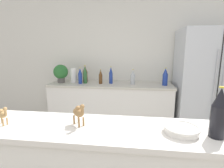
# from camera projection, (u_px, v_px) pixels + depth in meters

# --- Properties ---
(wall_back) EXTENTS (8.00, 0.06, 2.55)m
(wall_back) POSITION_uv_depth(u_px,v_px,m) (127.00, 60.00, 3.22)
(wall_back) COLOR silver
(wall_back) RESTS_ON ground_plane
(back_counter) EXTENTS (2.07, 0.63, 0.89)m
(back_counter) POSITION_uv_depth(u_px,v_px,m) (111.00, 108.00, 3.09)
(back_counter) COLOR white
(back_counter) RESTS_ON ground_plane
(refrigerator) EXTENTS (0.94, 0.71, 1.77)m
(refrigerator) POSITION_uv_depth(u_px,v_px,m) (207.00, 87.00, 2.75)
(refrigerator) COLOR silver
(refrigerator) RESTS_ON ground_plane
(potted_plant) EXTENTS (0.25, 0.25, 0.32)m
(potted_plant) POSITION_uv_depth(u_px,v_px,m) (61.00, 72.00, 3.03)
(potted_plant) COLOR #595451
(potted_plant) RESTS_ON back_counter
(paper_towel_roll) EXTENTS (0.11, 0.11, 0.25)m
(paper_towel_roll) POSITION_uv_depth(u_px,v_px,m) (74.00, 75.00, 3.06)
(paper_towel_roll) COLOR white
(paper_towel_roll) RESTS_ON back_counter
(back_bottle_0) EXTENTS (0.08, 0.08, 0.29)m
(back_bottle_0) POSITION_uv_depth(u_px,v_px,m) (165.00, 77.00, 2.80)
(back_bottle_0) COLOR navy
(back_bottle_0) RESTS_ON back_counter
(back_bottle_1) EXTENTS (0.08, 0.08, 0.30)m
(back_bottle_1) POSITION_uv_depth(u_px,v_px,m) (85.00, 74.00, 3.10)
(back_bottle_1) COLOR brown
(back_bottle_1) RESTS_ON back_counter
(back_bottle_2) EXTENTS (0.07, 0.07, 0.27)m
(back_bottle_2) POSITION_uv_depth(u_px,v_px,m) (80.00, 76.00, 2.95)
(back_bottle_2) COLOR navy
(back_bottle_2) RESTS_ON back_counter
(back_bottle_3) EXTENTS (0.06, 0.06, 0.29)m
(back_bottle_3) POSITION_uv_depth(u_px,v_px,m) (111.00, 75.00, 2.96)
(back_bottle_3) COLOR navy
(back_bottle_3) RESTS_ON back_counter
(back_bottle_4) EXTENTS (0.07, 0.07, 0.25)m
(back_bottle_4) POSITION_uv_depth(u_px,v_px,m) (133.00, 77.00, 2.88)
(back_bottle_4) COLOR #B2B7BC
(back_bottle_4) RESTS_ON back_counter
(back_bottle_5) EXTENTS (0.06, 0.06, 0.25)m
(back_bottle_5) POSITION_uv_depth(u_px,v_px,m) (101.00, 77.00, 2.95)
(back_bottle_5) COLOR brown
(back_bottle_5) RESTS_ON back_counter
(back_bottle_6) EXTENTS (0.07, 0.07, 0.30)m
(back_bottle_6) POSITION_uv_depth(u_px,v_px,m) (85.00, 75.00, 2.98)
(back_bottle_6) COLOR #2D6033
(back_bottle_6) RESTS_ON back_counter
(wine_bottle) EXTENTS (0.09, 0.09, 0.31)m
(wine_bottle) POSITION_uv_depth(u_px,v_px,m) (219.00, 114.00, 1.01)
(wine_bottle) COLOR black
(wine_bottle) RESTS_ON bar_counter
(fruit_bowl) EXTENTS (0.22, 0.22, 0.05)m
(fruit_bowl) POSITION_uv_depth(u_px,v_px,m) (182.00, 129.00, 1.08)
(fruit_bowl) COLOR white
(fruit_bowl) RESTS_ON bar_counter
(camel_figurine) EXTENTS (0.11, 0.07, 0.13)m
(camel_figurine) POSITION_uv_depth(u_px,v_px,m) (2.00, 114.00, 1.19)
(camel_figurine) COLOR tan
(camel_figurine) RESTS_ON bar_counter
(camel_figurine_second) EXTENTS (0.12, 0.12, 0.16)m
(camel_figurine_second) POSITION_uv_depth(u_px,v_px,m) (79.00, 112.00, 1.18)
(camel_figurine_second) COLOR olive
(camel_figurine_second) RESTS_ON bar_counter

